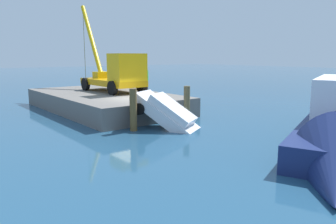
% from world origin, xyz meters
% --- Properties ---
extents(ground, '(200.00, 200.00, 0.00)m').
position_xyz_m(ground, '(0.00, 0.00, 0.00)').
color(ground, navy).
extents(dock, '(13.26, 7.11, 1.26)m').
position_xyz_m(dock, '(-4.05, 0.00, 0.63)').
color(dock, slate).
rests_on(dock, ground).
extents(crane_truck, '(10.26, 2.87, 7.28)m').
position_xyz_m(crane_truck, '(-3.86, 1.04, 2.73)').
color(crane_truck, orange).
rests_on(crane_truck, dock).
extents(dock_worker, '(0.34, 0.34, 1.87)m').
position_xyz_m(dock_worker, '(-2.63, 2.84, 2.22)').
color(dock_worker, black).
rests_on(dock_worker, dock).
extents(salvaged_car, '(4.55, 3.63, 3.05)m').
position_xyz_m(salvaged_car, '(4.13, -0.10, 0.64)').
color(salvaged_car, silver).
rests_on(salvaged_car, ground).
extents(piling_near, '(0.39, 0.39, 2.28)m').
position_xyz_m(piling_near, '(3.28, -2.05, 1.14)').
color(piling_near, brown).
rests_on(piling_near, ground).
extents(piling_mid, '(0.38, 0.38, 2.18)m').
position_xyz_m(piling_mid, '(3.21, 1.80, 1.09)').
color(piling_mid, brown).
rests_on(piling_mid, ground).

